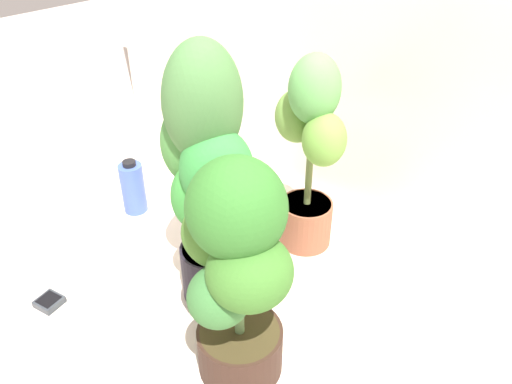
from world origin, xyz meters
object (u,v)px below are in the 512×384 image
Objects in this scene: potted_plant_back_center at (310,149)px; potted_plant_front_right at (236,264)px; nutrient_bottle at (133,188)px; hygrometer_box at (49,302)px; potted_plant_center at (206,166)px.

potted_plant_front_right is at bearing -67.02° from potted_plant_back_center.
potted_plant_front_right is 0.65m from potted_plant_back_center.
potted_plant_front_right reaches higher than nutrient_bottle.
potted_plant_front_right is 7.38× the size of hygrometer_box.
hygrometer_box is 0.40× the size of nutrient_bottle.
hygrometer_box is at bearing -128.72° from potted_plant_center.
potted_plant_back_center reaches higher than nutrient_bottle.
nutrient_bottle is at bearing 171.73° from potted_plant_center.
potted_plant_back_center is at bearing 85.35° from potted_plant_center.
nutrient_bottle is (-0.65, -0.36, -0.30)m from potted_plant_back_center.
hygrometer_box is (-0.64, -0.29, -0.40)m from potted_plant_front_right.
hygrometer_box is (-0.39, -0.89, -0.40)m from potted_plant_back_center.
nutrient_bottle is (-0.26, 0.53, 0.10)m from hygrometer_box.
potted_plant_front_right is 0.98m from nutrient_bottle.
hygrometer_box is at bearing -113.68° from potted_plant_back_center.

